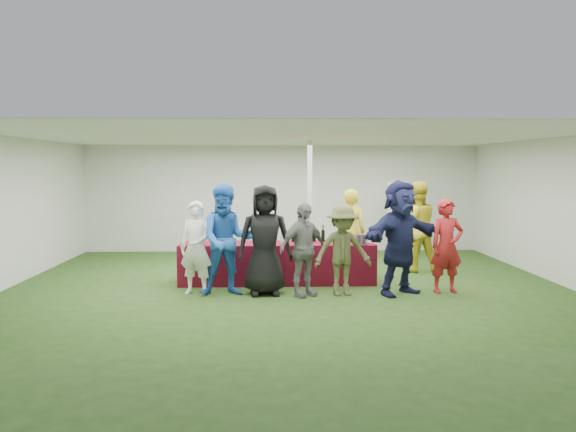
{
  "coord_description": "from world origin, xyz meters",
  "views": [
    {
      "loc": [
        -0.35,
        -10.3,
        2.16
      ],
      "look_at": [
        0.01,
        0.04,
        1.25
      ],
      "focal_mm": 35.0,
      "sensor_mm": 36.0,
      "label": 1
    }
  ],
  "objects_px": {
    "customer_6": "(447,246)",
    "dump_bucket": "(361,239)",
    "customer_4": "(343,250)",
    "customer_3": "(303,250)",
    "serving_table": "(277,263)",
    "staff_pourer": "(350,232)",
    "staff_back": "(416,227)",
    "customer_2": "(265,240)",
    "customer_5": "(400,237)",
    "wine_list_sign": "(398,203)",
    "customer_0": "(196,248)",
    "customer_1": "(227,240)"
  },
  "relations": [
    {
      "from": "serving_table",
      "to": "customer_0",
      "type": "relative_size",
      "value": 2.27
    },
    {
      "from": "customer_5",
      "to": "wine_list_sign",
      "type": "bearing_deg",
      "value": 45.45
    },
    {
      "from": "customer_5",
      "to": "customer_6",
      "type": "height_order",
      "value": "customer_5"
    },
    {
      "from": "wine_list_sign",
      "to": "staff_pourer",
      "type": "relative_size",
      "value": 1.05
    },
    {
      "from": "customer_6",
      "to": "dump_bucket",
      "type": "bearing_deg",
      "value": 143.62
    },
    {
      "from": "serving_table",
      "to": "customer_0",
      "type": "height_order",
      "value": "customer_0"
    },
    {
      "from": "staff_back",
      "to": "customer_0",
      "type": "distance_m",
      "value": 4.68
    },
    {
      "from": "serving_table",
      "to": "customer_0",
      "type": "bearing_deg",
      "value": -147.11
    },
    {
      "from": "staff_back",
      "to": "customer_3",
      "type": "bearing_deg",
      "value": 34.18
    },
    {
      "from": "wine_list_sign",
      "to": "customer_2",
      "type": "bearing_deg",
      "value": -130.19
    },
    {
      "from": "customer_2",
      "to": "customer_6",
      "type": "xyz_separation_m",
      "value": [
        3.12,
        0.03,
        -0.13
      ]
    },
    {
      "from": "dump_bucket",
      "to": "staff_back",
      "type": "distance_m",
      "value": 1.84
    },
    {
      "from": "wine_list_sign",
      "to": "customer_6",
      "type": "bearing_deg",
      "value": -90.03
    },
    {
      "from": "dump_bucket",
      "to": "customer_2",
      "type": "xyz_separation_m",
      "value": [
        -1.76,
        -0.74,
        0.09
      ]
    },
    {
      "from": "dump_bucket",
      "to": "customer_1",
      "type": "distance_m",
      "value": 2.52
    },
    {
      "from": "staff_pourer",
      "to": "wine_list_sign",
      "type": "bearing_deg",
      "value": -119.02
    },
    {
      "from": "dump_bucket",
      "to": "serving_table",
      "type": "bearing_deg",
      "value": 171.85
    },
    {
      "from": "customer_2",
      "to": "customer_4",
      "type": "relative_size",
      "value": 1.22
    },
    {
      "from": "customer_4",
      "to": "customer_6",
      "type": "bearing_deg",
      "value": -4.87
    },
    {
      "from": "staff_back",
      "to": "customer_2",
      "type": "xyz_separation_m",
      "value": [
        -3.11,
        -1.99,
        0.0
      ]
    },
    {
      "from": "dump_bucket",
      "to": "staff_back",
      "type": "height_order",
      "value": "staff_back"
    },
    {
      "from": "wine_list_sign",
      "to": "customer_6",
      "type": "xyz_separation_m",
      "value": [
        -0.0,
        -3.66,
        -0.51
      ]
    },
    {
      "from": "customer_0",
      "to": "customer_4",
      "type": "relative_size",
      "value": 1.04
    },
    {
      "from": "serving_table",
      "to": "staff_pourer",
      "type": "distance_m",
      "value": 1.72
    },
    {
      "from": "staff_back",
      "to": "customer_3",
      "type": "distance_m",
      "value": 3.26
    },
    {
      "from": "serving_table",
      "to": "wine_list_sign",
      "type": "bearing_deg",
      "value": 43.38
    },
    {
      "from": "staff_pourer",
      "to": "customer_5",
      "type": "xyz_separation_m",
      "value": [
        0.59,
        -1.79,
        0.11
      ]
    },
    {
      "from": "wine_list_sign",
      "to": "customer_3",
      "type": "xyz_separation_m",
      "value": [
        -2.48,
        -3.83,
        -0.53
      ]
    },
    {
      "from": "serving_table",
      "to": "customer_2",
      "type": "xyz_separation_m",
      "value": [
        -0.23,
        -0.96,
        0.56
      ]
    },
    {
      "from": "wine_list_sign",
      "to": "customer_0",
      "type": "relative_size",
      "value": 1.13
    },
    {
      "from": "customer_4",
      "to": "customer_3",
      "type": "bearing_deg",
      "value": 173.35
    },
    {
      "from": "staff_pourer",
      "to": "customer_5",
      "type": "relative_size",
      "value": 0.89
    },
    {
      "from": "wine_list_sign",
      "to": "customer_5",
      "type": "relative_size",
      "value": 0.93
    },
    {
      "from": "customer_2",
      "to": "customer_5",
      "type": "distance_m",
      "value": 2.28
    },
    {
      "from": "staff_back",
      "to": "customer_5",
      "type": "height_order",
      "value": "customer_5"
    },
    {
      "from": "staff_pourer",
      "to": "customer_5",
      "type": "bearing_deg",
      "value": 115.0
    },
    {
      "from": "staff_pourer",
      "to": "customer_4",
      "type": "xyz_separation_m",
      "value": [
        -0.39,
        -1.82,
        -0.1
      ]
    },
    {
      "from": "staff_back",
      "to": "customer_4",
      "type": "distance_m",
      "value": 2.76
    },
    {
      "from": "wine_list_sign",
      "to": "staff_back",
      "type": "height_order",
      "value": "staff_back"
    },
    {
      "from": "dump_bucket",
      "to": "customer_3",
      "type": "height_order",
      "value": "customer_3"
    },
    {
      "from": "dump_bucket",
      "to": "customer_5",
      "type": "relative_size",
      "value": 0.11
    },
    {
      "from": "customer_4",
      "to": "staff_pourer",
      "type": "bearing_deg",
      "value": 68.75
    },
    {
      "from": "customer_0",
      "to": "customer_6",
      "type": "bearing_deg",
      "value": 16.33
    },
    {
      "from": "wine_list_sign",
      "to": "customer_5",
      "type": "distance_m",
      "value": 3.87
    },
    {
      "from": "staff_pourer",
      "to": "customer_0",
      "type": "distance_m",
      "value": 3.29
    },
    {
      "from": "wine_list_sign",
      "to": "dump_bucket",
      "type": "bearing_deg",
      "value": -114.68
    },
    {
      "from": "customer_3",
      "to": "customer_4",
      "type": "bearing_deg",
      "value": -29.54
    },
    {
      "from": "customer_3",
      "to": "customer_5",
      "type": "distance_m",
      "value": 1.65
    },
    {
      "from": "staff_back",
      "to": "dump_bucket",
      "type": "bearing_deg",
      "value": 36.34
    },
    {
      "from": "staff_pourer",
      "to": "staff_back",
      "type": "distance_m",
      "value": 1.44
    }
  ]
}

